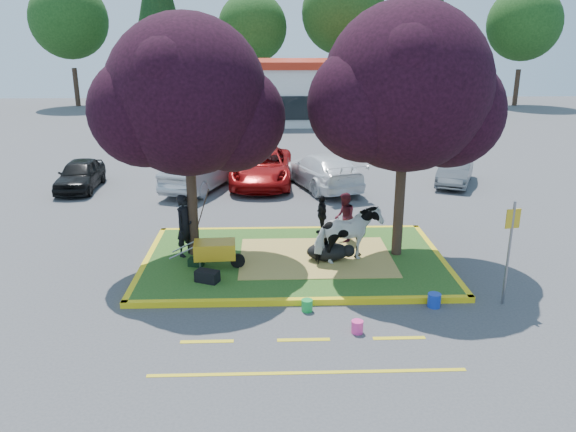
{
  "coord_description": "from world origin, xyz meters",
  "views": [
    {
      "loc": [
        -0.69,
        -14.49,
        6.0
      ],
      "look_at": [
        -0.16,
        0.5,
        1.21
      ],
      "focal_mm": 35.0,
      "sensor_mm": 36.0,
      "label": 1
    }
  ],
  "objects_px": {
    "handler": "(185,225)",
    "wheelbarrow": "(215,250)",
    "bucket_blue": "(434,300)",
    "car_silver": "(201,171)",
    "bucket_green": "(307,305)",
    "sign_post": "(510,242)",
    "car_black": "(80,175)",
    "calf": "(328,252)",
    "bucket_pink": "(357,327)",
    "cow": "(348,235)"
  },
  "relations": [
    {
      "from": "wheelbarrow",
      "to": "car_silver",
      "type": "relative_size",
      "value": 0.43
    },
    {
      "from": "wheelbarrow",
      "to": "bucket_blue",
      "type": "height_order",
      "value": "wheelbarrow"
    },
    {
      "from": "cow",
      "to": "car_silver",
      "type": "xyz_separation_m",
      "value": [
        -4.88,
        8.41,
        -0.17
      ]
    },
    {
      "from": "bucket_blue",
      "to": "car_black",
      "type": "xyz_separation_m",
      "value": [
        -11.56,
        11.02,
        0.46
      ]
    },
    {
      "from": "sign_post",
      "to": "bucket_green",
      "type": "xyz_separation_m",
      "value": [
        -4.64,
        -0.21,
        -1.41
      ]
    },
    {
      "from": "calf",
      "to": "wheelbarrow",
      "type": "distance_m",
      "value": 3.06
    },
    {
      "from": "wheelbarrow",
      "to": "bucket_blue",
      "type": "bearing_deg",
      "value": -25.89
    },
    {
      "from": "car_black",
      "to": "car_silver",
      "type": "distance_m",
      "value": 4.97
    },
    {
      "from": "calf",
      "to": "car_black",
      "type": "distance_m",
      "value": 12.59
    },
    {
      "from": "calf",
      "to": "wheelbarrow",
      "type": "relative_size",
      "value": 0.59
    },
    {
      "from": "calf",
      "to": "bucket_green",
      "type": "xyz_separation_m",
      "value": [
        -0.75,
        -2.69,
        -0.26
      ]
    },
    {
      "from": "handler",
      "to": "wheelbarrow",
      "type": "height_order",
      "value": "handler"
    },
    {
      "from": "bucket_blue",
      "to": "car_silver",
      "type": "height_order",
      "value": "car_silver"
    },
    {
      "from": "bucket_pink",
      "to": "handler",
      "type": "bearing_deg",
      "value": 134.52
    },
    {
      "from": "bucket_pink",
      "to": "bucket_blue",
      "type": "height_order",
      "value": "bucket_blue"
    },
    {
      "from": "bucket_green",
      "to": "bucket_blue",
      "type": "bearing_deg",
      "value": 2.05
    },
    {
      "from": "bucket_green",
      "to": "bucket_blue",
      "type": "xyz_separation_m",
      "value": [
        2.97,
        0.11,
        0.02
      ]
    },
    {
      "from": "handler",
      "to": "bucket_green",
      "type": "height_order",
      "value": "handler"
    },
    {
      "from": "cow",
      "to": "wheelbarrow",
      "type": "relative_size",
      "value": 0.93
    },
    {
      "from": "handler",
      "to": "wheelbarrow",
      "type": "xyz_separation_m",
      "value": [
        0.91,
        -0.97,
        -0.37
      ]
    },
    {
      "from": "wheelbarrow",
      "to": "bucket_blue",
      "type": "distance_m",
      "value": 5.68
    },
    {
      "from": "cow",
      "to": "calf",
      "type": "height_order",
      "value": "cow"
    },
    {
      "from": "cow",
      "to": "bucket_blue",
      "type": "distance_m",
      "value": 3.08
    },
    {
      "from": "car_black",
      "to": "bucket_blue",
      "type": "bearing_deg",
      "value": -45.97
    },
    {
      "from": "handler",
      "to": "car_black",
      "type": "height_order",
      "value": "handler"
    },
    {
      "from": "calf",
      "to": "car_silver",
      "type": "xyz_separation_m",
      "value": [
        -4.37,
        8.28,
        0.35
      ]
    },
    {
      "from": "cow",
      "to": "handler",
      "type": "relative_size",
      "value": 1.04
    },
    {
      "from": "sign_post",
      "to": "car_black",
      "type": "xyz_separation_m",
      "value": [
        -13.22,
        10.92,
        -0.93
      ]
    },
    {
      "from": "sign_post",
      "to": "car_silver",
      "type": "height_order",
      "value": "sign_post"
    },
    {
      "from": "wheelbarrow",
      "to": "sign_post",
      "type": "bearing_deg",
      "value": -20.13
    },
    {
      "from": "calf",
      "to": "handler",
      "type": "bearing_deg",
      "value": 153.14
    },
    {
      "from": "sign_post",
      "to": "car_black",
      "type": "distance_m",
      "value": 17.18
    },
    {
      "from": "bucket_blue",
      "to": "car_silver",
      "type": "xyz_separation_m",
      "value": [
        -6.59,
        10.86,
        0.59
      ]
    },
    {
      "from": "calf",
      "to": "handler",
      "type": "height_order",
      "value": "handler"
    },
    {
      "from": "cow",
      "to": "sign_post",
      "type": "xyz_separation_m",
      "value": [
        3.38,
        -2.35,
        0.63
      ]
    },
    {
      "from": "handler",
      "to": "wheelbarrow",
      "type": "relative_size",
      "value": 0.9
    },
    {
      "from": "handler",
      "to": "car_black",
      "type": "distance_m",
      "value": 9.59
    },
    {
      "from": "cow",
      "to": "handler",
      "type": "xyz_separation_m",
      "value": [
        -4.44,
        0.67,
        0.11
      ]
    },
    {
      "from": "calf",
      "to": "bucket_pink",
      "type": "height_order",
      "value": "calf"
    },
    {
      "from": "bucket_pink",
      "to": "bucket_blue",
      "type": "distance_m",
      "value": 2.28
    },
    {
      "from": "handler",
      "to": "car_black",
      "type": "xyz_separation_m",
      "value": [
        -5.41,
        7.91,
        -0.41
      ]
    },
    {
      "from": "handler",
      "to": "sign_post",
      "type": "distance_m",
      "value": 8.4
    },
    {
      "from": "cow",
      "to": "car_silver",
      "type": "height_order",
      "value": "cow"
    },
    {
      "from": "sign_post",
      "to": "car_silver",
      "type": "bearing_deg",
      "value": 116.2
    },
    {
      "from": "bucket_blue",
      "to": "sign_post",
      "type": "bearing_deg",
      "value": 3.44
    },
    {
      "from": "wheelbarrow",
      "to": "sign_post",
      "type": "relative_size",
      "value": 0.78
    },
    {
      "from": "calf",
      "to": "car_black",
      "type": "height_order",
      "value": "car_black"
    },
    {
      "from": "cow",
      "to": "bucket_pink",
      "type": "height_order",
      "value": "cow"
    },
    {
      "from": "bucket_blue",
      "to": "car_black",
      "type": "bearing_deg",
      "value": 136.36
    },
    {
      "from": "bucket_blue",
      "to": "bucket_pink",
      "type": "bearing_deg",
      "value": -150.06
    }
  ]
}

